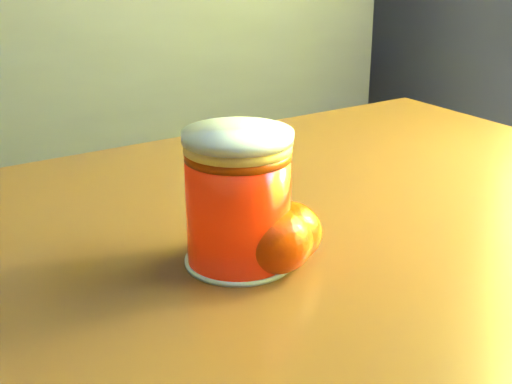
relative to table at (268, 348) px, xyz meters
name	(u,v)px	position (x,y,z in m)	size (l,w,h in m)	color
table	(268,348)	(0.00, 0.00, 0.00)	(1.09, 0.83, 0.75)	brown
juice_glass	(238,200)	(-0.03, -0.01, 0.15)	(0.09, 0.09, 0.11)	red
orange_front	(276,241)	(-0.01, -0.03, 0.12)	(0.06, 0.06, 0.05)	#E43A04
orange_back	(288,232)	(0.01, -0.02, 0.12)	(0.06, 0.06, 0.05)	#E43A04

